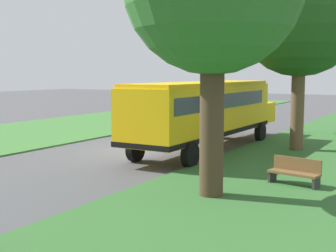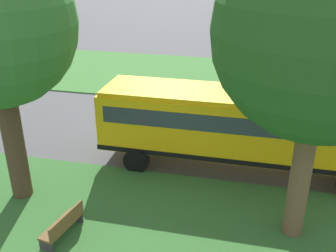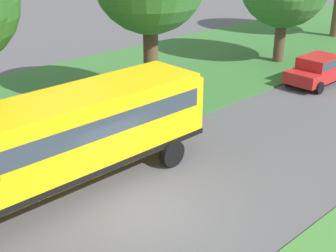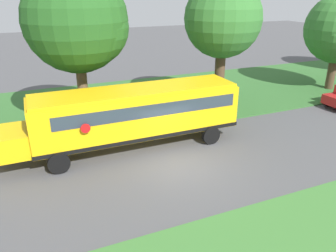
% 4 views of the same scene
% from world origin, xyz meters
% --- Properties ---
extents(ground_plane, '(120.00, 120.00, 0.00)m').
position_xyz_m(ground_plane, '(0.00, 0.00, 0.00)').
color(ground_plane, '#4C4C4F').
extents(grass_far_side, '(10.00, 80.00, 0.07)m').
position_xyz_m(grass_far_side, '(9.00, 0.00, 0.04)').
color(grass_far_side, '#3D7533').
rests_on(grass_far_side, ground).
extents(school_bus, '(2.85, 12.42, 3.16)m').
position_xyz_m(school_bus, '(-2.76, -1.35, 1.92)').
color(school_bus, yellow).
rests_on(school_bus, ground).
extents(pickup_truck, '(2.28, 5.40, 2.10)m').
position_xyz_m(pickup_truck, '(2.70, -14.69, 1.07)').
color(pickup_truck, black).
rests_on(pickup_truck, ground).
extents(oak_tree_beside_bus, '(5.63, 5.63, 9.03)m').
position_xyz_m(oak_tree_beside_bus, '(-6.36, -2.98, 6.10)').
color(oak_tree_beside_bus, brown).
rests_on(oak_tree_beside_bus, ground).
extents(stop_sign, '(0.08, 0.68, 2.74)m').
position_xyz_m(stop_sign, '(-4.60, -9.40, 1.74)').
color(stop_sign, gray).
rests_on(stop_sign, ground).
extents(park_bench, '(1.66, 0.78, 0.92)m').
position_xyz_m(park_bench, '(-8.24, 3.59, 0.47)').
color(park_bench, brown).
rests_on(park_bench, ground).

